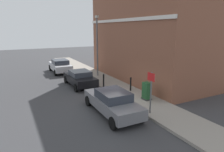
{
  "coord_description": "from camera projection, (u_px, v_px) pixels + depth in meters",
  "views": [
    {
      "loc": [
        -5.47,
        -10.7,
        4.7
      ],
      "look_at": [
        1.3,
        2.33,
        1.2
      ],
      "focal_mm": 32.08,
      "sensor_mm": 36.0,
      "label": 1
    }
  ],
  "objects": [
    {
      "name": "corner_building",
      "position": [
        154.0,
        28.0,
        18.29
      ],
      "size": [
        6.87,
        12.48,
        9.5
      ],
      "color": "brown",
      "rests_on": "ground"
    },
    {
      "name": "utility_cabinet",
      "position": [
        147.0,
        92.0,
        13.04
      ],
      "size": [
        0.46,
        0.61,
        1.15
      ],
      "color": "#1E4C28",
      "rests_on": "sidewalk"
    },
    {
      "name": "lamppost",
      "position": [
        97.0,
        43.0,
        19.14
      ],
      "size": [
        0.2,
        0.44,
        5.72
      ],
      "color": "#59595B",
      "rests_on": "sidewalk"
    },
    {
      "name": "car_black",
      "position": [
        80.0,
        78.0,
        16.63
      ],
      "size": [
        1.85,
        3.99,
        1.31
      ],
      "rotation": [
        0.0,
        0.0,
        1.58
      ],
      "color": "black",
      "rests_on": "ground"
    },
    {
      "name": "car_silver",
      "position": [
        60.0,
        66.0,
        21.81
      ],
      "size": [
        1.92,
        4.16,
        1.42
      ],
      "rotation": [
        0.0,
        0.0,
        1.55
      ],
      "color": "#B7B7BC",
      "rests_on": "ground"
    },
    {
      "name": "sidewalk",
      "position": [
        101.0,
        79.0,
        18.84
      ],
      "size": [
        2.4,
        30.0,
        0.15
      ],
      "primitive_type": "cube",
      "color": "gray",
      "rests_on": "ground"
    },
    {
      "name": "car_grey",
      "position": [
        112.0,
        102.0,
        11.17
      ],
      "size": [
        1.82,
        4.49,
        1.38
      ],
      "rotation": [
        0.0,
        0.0,
        1.56
      ],
      "color": "slate",
      "rests_on": "ground"
    },
    {
      "name": "bollard_near_cabinet",
      "position": [
        131.0,
        83.0,
        14.88
      ],
      "size": [
        0.14,
        0.14,
        1.04
      ],
      "color": "black",
      "rests_on": "sidewalk"
    },
    {
      "name": "ground",
      "position": [
        111.0,
        104.0,
        12.78
      ],
      "size": [
        80.0,
        80.0,
        0.0
      ],
      "primitive_type": "plane",
      "color": "#38383A"
    },
    {
      "name": "street_sign",
      "position": [
        151.0,
        87.0,
        10.7
      ],
      "size": [
        0.08,
        0.6,
        2.3
      ],
      "color": "#59595B",
      "rests_on": "sidewalk"
    },
    {
      "name": "bollard_far_kerb",
      "position": [
        104.0,
        80.0,
        15.93
      ],
      "size": [
        0.14,
        0.14,
        1.04
      ],
      "color": "black",
      "rests_on": "sidewalk"
    }
  ]
}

